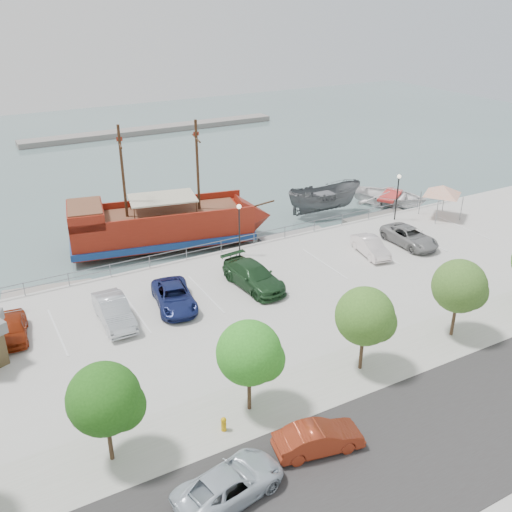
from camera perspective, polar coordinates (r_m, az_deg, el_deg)
ground at (r=40.72m, az=2.60°, el=-4.59°), size 160.00×160.00×0.00m
street at (r=30.21m, az=19.23°, el=-15.93°), size 100.00×8.00×0.04m
sidewalk at (r=33.42m, az=11.71°, el=-10.44°), size 100.00×4.00×0.05m
seawall_railing at (r=46.13m, az=-2.39°, el=1.28°), size 50.00×0.06×1.00m
far_shore at (r=91.90m, az=-10.24°, el=12.33°), size 40.00×3.00×0.80m
pirate_ship at (r=49.32m, az=-7.90°, el=3.11°), size 18.00×8.07×11.17m
patrol_boat at (r=56.10m, az=6.82°, el=5.48°), size 7.92×4.06×2.92m
speedboat at (r=60.05m, az=13.24°, el=5.61°), size 8.52×9.09×1.53m
dock_west at (r=44.25m, az=-20.10°, el=-3.39°), size 6.52×2.93×0.36m
dock_mid at (r=50.87m, az=3.79°, el=1.94°), size 6.34×1.98×0.36m
dock_east at (r=56.19m, az=11.96°, el=3.75°), size 6.77×2.03×0.39m
canopy_tent at (r=54.65m, az=18.23°, el=6.74°), size 4.90×4.90×3.54m
street_van at (r=25.33m, az=-2.64°, el=-21.79°), size 5.23×3.15×1.36m
street_sedan at (r=27.31m, az=6.26°, el=-17.66°), size 4.35×2.22×1.37m
fire_hydrant at (r=28.28m, az=-3.25°, el=-16.41°), size 0.28×0.28×0.80m
lamp_post_mid at (r=44.13m, az=-1.69°, el=3.55°), size 0.36×0.36×4.28m
lamp_post_right at (r=52.92m, az=14.00°, el=6.52°), size 0.36×0.36×4.28m
tree_b at (r=25.79m, az=-14.58°, el=-13.81°), size 3.30×3.20×5.00m
tree_c at (r=27.71m, az=-0.36°, el=-9.81°), size 3.30×3.20×5.00m
tree_d at (r=31.11m, az=11.10°, el=-6.06°), size 3.30×3.20×5.00m
tree_e at (r=35.59m, az=19.89°, el=-2.98°), size 3.30×3.20×5.00m
parked_car_a at (r=37.50m, az=-23.10°, el=-6.68°), size 2.11×4.12×1.34m
parked_car_b at (r=37.05m, az=-14.02°, el=-5.39°), size 1.81×4.99×1.63m
parked_car_c at (r=38.17m, az=-8.18°, el=-4.06°), size 3.21×5.48×1.43m
parked_car_d at (r=40.18m, az=-0.25°, el=-2.01°), size 2.92×5.97×1.67m
parked_car_f at (r=45.99m, az=11.39°, el=0.93°), size 2.18×4.40×1.39m
parked_car_g at (r=48.53m, az=15.11°, el=1.89°), size 2.44×5.23×1.45m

